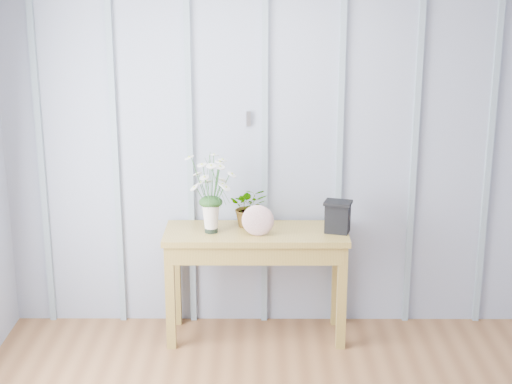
{
  "coord_description": "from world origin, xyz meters",
  "views": [
    {
      "loc": [
        -0.29,
        -2.86,
        2.43
      ],
      "look_at": [
        -0.31,
        1.94,
        1.03
      ],
      "focal_mm": 55.0,
      "sensor_mm": 36.0,
      "label": 1
    }
  ],
  "objects_px": {
    "felt_disc_vessel": "(258,220)",
    "carved_box": "(338,216)",
    "sideboard": "(256,247)",
    "daisy_vase": "(210,183)"
  },
  "relations": [
    {
      "from": "daisy_vase",
      "to": "felt_disc_vessel",
      "type": "distance_m",
      "value": 0.39
    },
    {
      "from": "sideboard",
      "to": "daisy_vase",
      "type": "relative_size",
      "value": 2.25
    },
    {
      "from": "sideboard",
      "to": "daisy_vase",
      "type": "distance_m",
      "value": 0.53
    },
    {
      "from": "felt_disc_vessel",
      "to": "carved_box",
      "type": "distance_m",
      "value": 0.52
    },
    {
      "from": "felt_disc_vessel",
      "to": "carved_box",
      "type": "xyz_separation_m",
      "value": [
        0.52,
        0.07,
        0.0
      ]
    },
    {
      "from": "sideboard",
      "to": "daisy_vase",
      "type": "bearing_deg",
      "value": -174.74
    },
    {
      "from": "sideboard",
      "to": "felt_disc_vessel",
      "type": "distance_m",
      "value": 0.24
    },
    {
      "from": "daisy_vase",
      "to": "felt_disc_vessel",
      "type": "xyz_separation_m",
      "value": [
        0.3,
        -0.07,
        -0.23
      ]
    },
    {
      "from": "daisy_vase",
      "to": "carved_box",
      "type": "xyz_separation_m",
      "value": [
        0.82,
        0.0,
        -0.23
      ]
    },
    {
      "from": "daisy_vase",
      "to": "carved_box",
      "type": "relative_size",
      "value": 2.55
    }
  ]
}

